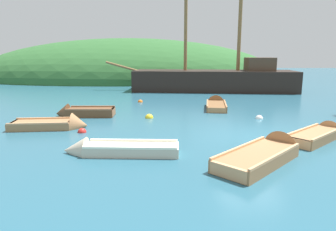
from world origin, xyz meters
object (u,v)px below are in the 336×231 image
Objects in this scene: rowboat_far at (216,106)px; buoy_yellow at (149,118)px; sailing_ship at (215,83)px; rowboat_portside at (82,113)px; buoy_orange at (140,102)px; rowboat_outer_right at (320,136)px; rowboat_center at (56,126)px; buoy_white at (259,119)px; rowboat_near_dock at (115,151)px; rowboat_outer_left at (267,155)px; buoy_red at (82,132)px.

buoy_yellow is at bearing 137.36° from rowboat_far.
sailing_ship is 13.93m from rowboat_portside.
rowboat_outer_right is at bearing -50.37° from buoy_orange.
buoy_white is (9.32, 1.78, -0.10)m from rowboat_center.
rowboat_near_dock is at bearing -52.97° from rowboat_center.
rowboat_center is 0.91× the size of rowboat_far.
rowboat_center is at bearing 129.52° from rowboat_outer_right.
rowboat_portside is at bearing 115.68° from rowboat_outer_right.
sailing_ship is 16.28m from rowboat_center.
rowboat_outer_left reaches higher than rowboat_far.
rowboat_center reaches higher than rowboat_portside.
rowboat_center is 7.78m from buoy_orange.
buoy_red is (-9.18, 1.04, -0.11)m from rowboat_outer_right.
rowboat_near_dock is at bearing -140.07° from buoy_white.
buoy_yellow is (-5.42, 0.25, 0.00)m from buoy_white.
rowboat_portside is at bearing 171.07° from buoy_yellow.
rowboat_center reaches higher than buoy_white.
buoy_white is 5.42m from buoy_yellow.
rowboat_outer_left reaches higher than buoy_yellow.
buoy_white reaches higher than buoy_orange.
rowboat_near_dock is 11.22× the size of buoy_orange.
rowboat_outer_left is 9.75× the size of buoy_white.
sailing_ship is 8.45m from rowboat_far.
buoy_red is at bearing -162.48° from buoy_white.
sailing_ship is at bearing -0.73° from rowboat_far.
rowboat_outer_left is at bearing 138.31° from rowboat_portside.
buoy_red is at bearing 132.72° from rowboat_outer_right.
rowboat_portside reaches higher than buoy_yellow.
buoy_red reaches higher than buoy_orange.
buoy_white is (6.23, -5.36, 0.00)m from buoy_orange.
rowboat_outer_right is 7.62m from buoy_yellow.
buoy_red is at bearing 107.96° from rowboat_outer_left.
rowboat_outer_right is at bearing -6.49° from buoy_red.
buoy_orange is at bearing 99.08° from buoy_yellow.
rowboat_center is at bearing -45.53° from rowboat_near_dock.
rowboat_far is 3.71m from buoy_white.
buoy_yellow is at bearing 177.34° from buoy_white.
buoy_red is 3.80m from buoy_yellow.
sailing_ship reaches higher than buoy_white.
rowboat_far is 9.91× the size of buoy_white.
rowboat_near_dock is at bearing -90.15° from buoy_orange.
sailing_ship is 17.54m from rowboat_outer_left.
rowboat_outer_right is 3.76m from buoy_white.
rowboat_portside is 3.43m from buoy_red.
rowboat_near_dock reaches higher than buoy_orange.
sailing_ship is at bearing 40.30° from rowboat_outer_left.
rowboat_outer_left is 0.95× the size of rowboat_near_dock.
rowboat_far is at bearing 114.70° from buoy_white.
buoy_white is at bearing 6.35° from rowboat_center.
rowboat_far is (7.77, 5.15, -0.00)m from rowboat_center.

